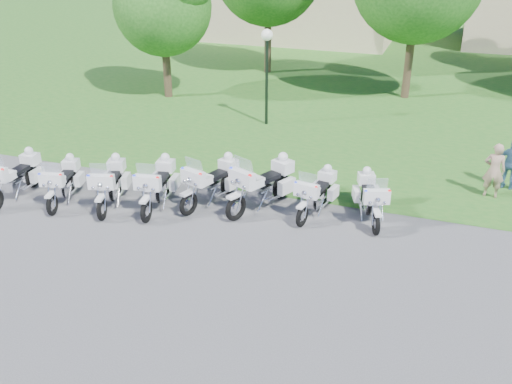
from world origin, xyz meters
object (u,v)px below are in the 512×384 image
(motorcycle_1, at_px, (63,181))
(lamp_post, at_px, (267,53))
(motorcycle_5, at_px, (263,183))
(bystander_c, at_px, (511,164))
(motorcycle_0, at_px, (16,176))
(motorcycle_6, at_px, (317,192))
(motorcycle_3, at_px, (158,184))
(motorcycle_4, at_px, (212,181))
(motorcycle_2, at_px, (111,183))
(bystander_a, at_px, (494,171))
(motorcycle_7, at_px, (370,197))

(motorcycle_1, height_order, lamp_post, lamp_post)
(motorcycle_5, bearing_deg, bystander_c, -126.73)
(motorcycle_0, distance_m, motorcycle_1, 1.49)
(motorcycle_1, bearing_deg, motorcycle_0, -5.29)
(motorcycle_6, height_order, lamp_post, lamp_post)
(motorcycle_5, bearing_deg, motorcycle_1, 39.46)
(motorcycle_3, bearing_deg, bystander_c, -163.21)
(lamp_post, bearing_deg, motorcycle_3, -94.37)
(bystander_c, bearing_deg, motorcycle_6, 49.18)
(motorcycle_4, relative_size, motorcycle_5, 0.95)
(motorcycle_0, relative_size, motorcycle_2, 1.04)
(motorcycle_5, xyz_separation_m, bystander_a, (6.14, 2.88, 0.10))
(motorcycle_5, height_order, lamp_post, lamp_post)
(motorcycle_3, distance_m, motorcycle_5, 3.00)
(motorcycle_7, xyz_separation_m, bystander_c, (3.70, 3.31, 0.17))
(motorcycle_0, height_order, motorcycle_7, motorcycle_0)
(motorcycle_5, distance_m, motorcycle_7, 2.98)
(motorcycle_1, bearing_deg, motorcycle_4, -176.95)
(motorcycle_3, bearing_deg, lamp_post, -103.26)
(motorcycle_0, height_order, motorcycle_1, motorcycle_0)
(motorcycle_3, relative_size, bystander_c, 1.51)
(motorcycle_6, relative_size, bystander_a, 1.31)
(motorcycle_1, bearing_deg, bystander_c, -171.77)
(motorcycle_7, bearing_deg, motorcycle_0, -7.88)
(bystander_a, xyz_separation_m, bystander_c, (0.51, 0.79, -0.04))
(motorcycle_5, xyz_separation_m, lamp_post, (-2.25, 7.03, 2.12))
(motorcycle_5, bearing_deg, motorcycle_2, 41.05)
(motorcycle_1, relative_size, motorcycle_4, 0.92)
(motorcycle_2, bearing_deg, lamp_post, -119.70)
(motorcycle_1, distance_m, motorcycle_4, 4.32)
(motorcycle_0, distance_m, motorcycle_3, 4.31)
(motorcycle_2, bearing_deg, motorcycle_1, -6.28)
(motorcycle_7, bearing_deg, motorcycle_2, -7.06)
(motorcycle_6, height_order, motorcycle_7, motorcycle_7)
(motorcycle_2, distance_m, motorcycle_7, 7.32)
(motorcycle_2, relative_size, motorcycle_6, 1.04)
(lamp_post, distance_m, bystander_a, 9.57)
(motorcycle_3, distance_m, bystander_c, 10.55)
(motorcycle_3, height_order, motorcycle_6, motorcycle_3)
(motorcycle_2, bearing_deg, motorcycle_3, 177.92)
(motorcycle_3, relative_size, motorcycle_4, 1.03)
(motorcycle_6, bearing_deg, motorcycle_0, 23.26)
(lamp_post, bearing_deg, motorcycle_5, -72.28)
(motorcycle_6, relative_size, bystander_c, 1.37)
(bystander_a, height_order, bystander_c, bystander_a)
(motorcycle_1, xyz_separation_m, motorcycle_2, (1.42, 0.26, 0.04))
(motorcycle_2, bearing_deg, motorcycle_4, -175.13)
(bystander_c, bearing_deg, motorcycle_1, 37.84)
(motorcycle_5, distance_m, bystander_a, 6.78)
(motorcycle_6, bearing_deg, motorcycle_1, 23.92)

